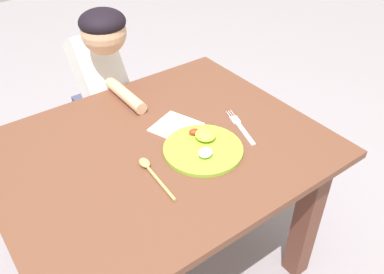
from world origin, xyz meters
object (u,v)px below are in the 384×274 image
object	(u,v)px
fork	(241,128)
spoon	(150,170)
plate	(203,147)
person	(103,99)

from	to	relation	value
fork	spoon	xyz separation A→B (m)	(-0.39, -0.01, 0.01)
plate	fork	xyz separation A→B (m)	(0.19, 0.02, -0.01)
plate	person	bearing A→B (deg)	94.88
fork	spoon	world-z (taller)	spoon
spoon	person	size ratio (longest dim) A/B	0.21
plate	fork	world-z (taller)	plate
plate	spoon	xyz separation A→B (m)	(-0.21, 0.01, -0.00)
spoon	fork	bearing A→B (deg)	-85.48
fork	person	size ratio (longest dim) A/B	0.21
fork	person	distance (m)	0.71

